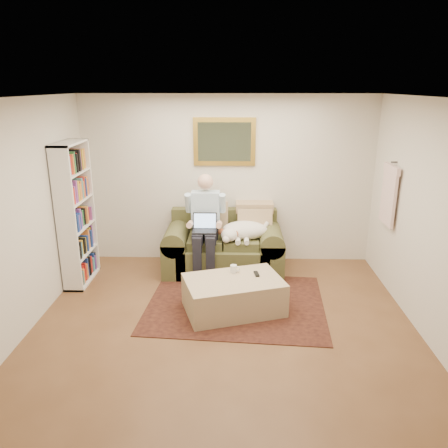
{
  "coord_description": "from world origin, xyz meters",
  "views": [
    {
      "loc": [
        0.13,
        -4.17,
        2.72
      ],
      "look_at": [
        -0.02,
        1.37,
        0.95
      ],
      "focal_mm": 35.0,
      "sensor_mm": 36.0,
      "label": 1
    }
  ],
  "objects_px": {
    "sofa": "(224,251)",
    "seated_man": "(205,227)",
    "ottoman": "(234,295)",
    "laptop": "(205,226)",
    "bookshelf": "(76,214)",
    "sleeping_dog": "(245,230)",
    "coffee_mug": "(234,269)"
  },
  "relations": [
    {
      "from": "seated_man",
      "to": "sleeping_dog",
      "type": "height_order",
      "value": "seated_man"
    },
    {
      "from": "ottoman",
      "to": "laptop",
      "type": "bearing_deg",
      "value": 112.45
    },
    {
      "from": "sofa",
      "to": "sleeping_dog",
      "type": "relative_size",
      "value": 2.43
    },
    {
      "from": "ottoman",
      "to": "seated_man",
      "type": "bearing_deg",
      "value": 111.18
    },
    {
      "from": "laptop",
      "to": "bookshelf",
      "type": "relative_size",
      "value": 0.17
    },
    {
      "from": "laptop",
      "to": "sleeping_dog",
      "type": "bearing_deg",
      "value": 13.64
    },
    {
      "from": "seated_man",
      "to": "laptop",
      "type": "xyz_separation_m",
      "value": [
        0.0,
        -0.07,
        0.04
      ]
    },
    {
      "from": "sofa",
      "to": "ottoman",
      "type": "distance_m",
      "value": 1.28
    },
    {
      "from": "sofa",
      "to": "seated_man",
      "type": "xyz_separation_m",
      "value": [
        -0.27,
        -0.16,
        0.44
      ]
    },
    {
      "from": "coffee_mug",
      "to": "sofa",
      "type": "bearing_deg",
      "value": 98.54
    },
    {
      "from": "laptop",
      "to": "seated_man",
      "type": "bearing_deg",
      "value": 90.0
    },
    {
      "from": "sofa",
      "to": "sleeping_dog",
      "type": "height_order",
      "value": "sofa"
    },
    {
      "from": "coffee_mug",
      "to": "bookshelf",
      "type": "xyz_separation_m",
      "value": [
        -2.21,
        0.63,
        0.52
      ]
    },
    {
      "from": "coffee_mug",
      "to": "bookshelf",
      "type": "height_order",
      "value": "bookshelf"
    },
    {
      "from": "sofa",
      "to": "ottoman",
      "type": "xyz_separation_m",
      "value": [
        0.16,
        -1.26,
        -0.09
      ]
    },
    {
      "from": "sofa",
      "to": "sleeping_dog",
      "type": "bearing_deg",
      "value": -15.74
    },
    {
      "from": "sleeping_dog",
      "to": "bookshelf",
      "type": "xyz_separation_m",
      "value": [
        -2.37,
        -0.33,
        0.32
      ]
    },
    {
      "from": "sleeping_dog",
      "to": "bookshelf",
      "type": "height_order",
      "value": "bookshelf"
    },
    {
      "from": "coffee_mug",
      "to": "laptop",
      "type": "bearing_deg",
      "value": 117.27
    },
    {
      "from": "ottoman",
      "to": "bookshelf",
      "type": "bearing_deg",
      "value": 159.09
    },
    {
      "from": "sleeping_dog",
      "to": "coffee_mug",
      "type": "relative_size",
      "value": 7.29
    },
    {
      "from": "sleeping_dog",
      "to": "laptop",
      "type": "bearing_deg",
      "value": -166.36
    },
    {
      "from": "seated_man",
      "to": "bookshelf",
      "type": "height_order",
      "value": "bookshelf"
    },
    {
      "from": "sofa",
      "to": "seated_man",
      "type": "relative_size",
      "value": 1.19
    },
    {
      "from": "sofa",
      "to": "laptop",
      "type": "height_order",
      "value": "laptop"
    },
    {
      "from": "ottoman",
      "to": "coffee_mug",
      "type": "relative_size",
      "value": 11.76
    },
    {
      "from": "sleeping_dog",
      "to": "coffee_mug",
      "type": "xyz_separation_m",
      "value": [
        -0.16,
        -0.96,
        -0.2
      ]
    },
    {
      "from": "laptop",
      "to": "sofa",
      "type": "bearing_deg",
      "value": 41.02
    },
    {
      "from": "seated_man",
      "to": "laptop",
      "type": "bearing_deg",
      "value": -90.0
    },
    {
      "from": "sleeping_dog",
      "to": "ottoman",
      "type": "distance_m",
      "value": 1.27
    },
    {
      "from": "bookshelf",
      "to": "sofa",
      "type": "bearing_deg",
      "value": 11.54
    },
    {
      "from": "seated_man",
      "to": "sleeping_dog",
      "type": "relative_size",
      "value": 2.04
    }
  ]
}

